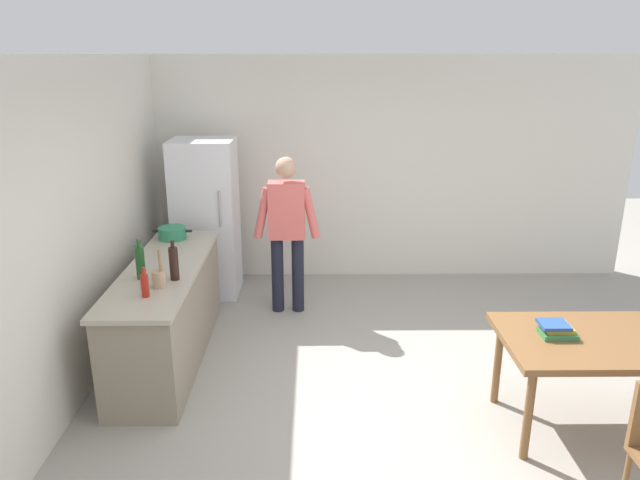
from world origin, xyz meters
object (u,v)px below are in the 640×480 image
refrigerator (206,218)px  bottle_sauce_red (145,285)px  dining_table (599,347)px  bottle_wine_green (140,262)px  person (287,225)px  cooking_pot (172,233)px  book_stack (556,329)px  bottle_wine_dark (174,263)px  utensil_jar (159,278)px

refrigerator → bottle_sauce_red: size_ratio=7.50×
dining_table → bottle_wine_green: size_ratio=4.12×
refrigerator → person: refrigerator is taller
cooking_pot → bottle_wine_green: size_ratio=1.18×
dining_table → cooking_pot: 4.01m
person → bottle_wine_green: (-1.16, -1.33, 0.07)m
cooking_pot → person: bearing=10.5°
book_stack → bottle_wine_dark: bearing=165.6°
bottle_sauce_red → person: bearing=59.2°
cooking_pot → utensil_jar: bearing=-81.5°
utensil_jar → book_stack: utensil_jar is taller
refrigerator → bottle_sauce_red: 2.27m
utensil_jar → book_stack: bearing=-10.9°
bottle_wine_green → book_stack: 3.31m
refrigerator → bottle_wine_green: bearing=-96.4°
utensil_jar → book_stack: (3.00, -0.58, -0.18)m
dining_table → book_stack: (-0.31, 0.04, 0.12)m
bottle_wine_dark → person: bearing=57.1°
person → dining_table: bearing=-42.4°
bottle_sauce_red → book_stack: bearing=-7.3°
bottle_sauce_red → bottle_wine_green: bearing=109.9°
person → cooking_pot: 1.18m
bottle_wine_dark → utensil_jar: bearing=-116.3°
refrigerator → dining_table: size_ratio=1.29×
utensil_jar → bottle_sauce_red: 0.20m
book_stack → utensil_jar: bearing=169.1°
dining_table → utensil_jar: bearing=169.4°
bottle_sauce_red → bottle_wine_dark: bearing=68.1°
refrigerator → bottle_sauce_red: bearing=-91.8°
refrigerator → utensil_jar: size_ratio=5.62×
bottle_wine_dark → dining_table: bearing=-13.8°
bottle_wine_green → bottle_sauce_red: bearing=-70.1°
bottle_wine_dark → bottle_sauce_red: 0.39m
refrigerator → bottle_wine_dark: bearing=-87.8°
dining_table → bottle_wine_green: bottle_wine_green is taller
bottle_wine_green → bottle_sauce_red: bottle_wine_green is taller
dining_table → bottle_sauce_red: 3.41m
person → bottle_wine_dark: 1.61m
cooking_pot → refrigerator: bearing=74.9°
person → cooking_pot: person is taller
person → bottle_wine_dark: bearing=-122.9°
bottle_wine_dark → bottle_wine_green: same height
refrigerator → bottle_wine_dark: (0.07, -1.91, 0.15)m
refrigerator → cooking_pot: refrigerator is taller
book_stack → person: bearing=134.1°
bottle_wine_dark → bottle_sauce_red: bearing=-111.9°
refrigerator → person: (0.95, -0.55, 0.08)m
utensil_jar → bottle_wine_green: (-0.20, 0.20, 0.07)m
refrigerator → bottle_wine_dark: 1.91m
refrigerator → bottle_wine_dark: size_ratio=5.29×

